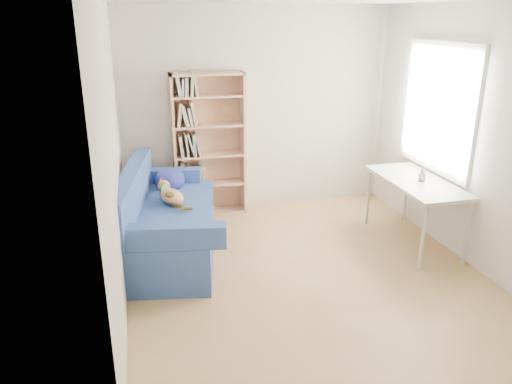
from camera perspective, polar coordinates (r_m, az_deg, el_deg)
The scene contains 6 objects.
ground at distance 5.16m, azimuth 5.47°, elevation -9.11°, with size 4.00×4.00×0.00m, color #A37A49.
room_shell at distance 4.67m, azimuth 7.15°, elevation 9.13°, with size 3.54×4.04×2.62m.
sofa at distance 5.48m, azimuth -10.33°, elevation -3.40°, with size 1.24×2.09×0.96m.
bookshelf at distance 6.38m, azimuth -5.38°, elevation 4.68°, with size 0.91×0.28×1.81m.
desk at distance 5.79m, azimuth 17.86°, elevation 0.66°, with size 0.61×1.34×0.75m.
pen_cup at distance 5.75m, azimuth 18.45°, elevation 1.75°, with size 0.08×0.08×0.15m.
Camera 1 is at (-1.54, -4.26, 2.48)m, focal length 35.00 mm.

